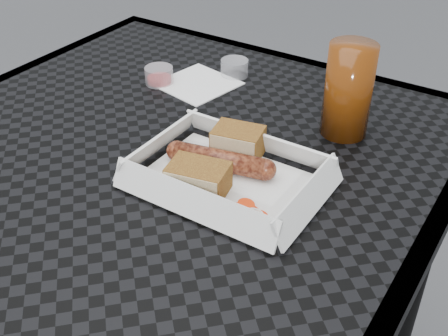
{
  "coord_description": "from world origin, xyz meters",
  "views": [
    {
      "loc": [
        0.45,
        -0.54,
        1.19
      ],
      "look_at": [
        0.13,
        -0.04,
        0.78
      ],
      "focal_mm": 45.0,
      "sensor_mm": 36.0,
      "label": 1
    }
  ],
  "objects_px": {
    "patio_table": "(167,186)",
    "drink_glass": "(348,90)",
    "food_tray": "(228,182)",
    "bratwurst": "(220,160)"
  },
  "relations": [
    {
      "from": "food_tray",
      "to": "bratwurst",
      "type": "distance_m",
      "value": 0.03
    },
    {
      "from": "food_tray",
      "to": "patio_table",
      "type": "bearing_deg",
      "value": 167.76
    },
    {
      "from": "food_tray",
      "to": "drink_glass",
      "type": "xyz_separation_m",
      "value": [
        0.08,
        0.21,
        0.07
      ]
    },
    {
      "from": "bratwurst",
      "to": "patio_table",
      "type": "bearing_deg",
      "value": 173.73
    },
    {
      "from": "patio_table",
      "to": "food_tray",
      "type": "height_order",
      "value": "food_tray"
    },
    {
      "from": "bratwurst",
      "to": "food_tray",
      "type": "bearing_deg",
      "value": -35.26
    },
    {
      "from": "drink_glass",
      "to": "bratwurst",
      "type": "bearing_deg",
      "value": -117.81
    },
    {
      "from": "patio_table",
      "to": "drink_glass",
      "type": "height_order",
      "value": "drink_glass"
    },
    {
      "from": "food_tray",
      "to": "bratwurst",
      "type": "relative_size",
      "value": 1.41
    },
    {
      "from": "patio_table",
      "to": "food_tray",
      "type": "distance_m",
      "value": 0.15
    }
  ]
}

